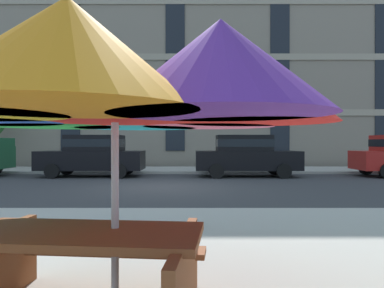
{
  "coord_description": "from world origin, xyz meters",
  "views": [
    {
      "loc": [
        0.97,
        -11.82,
        1.43
      ],
      "look_at": [
        1.02,
        3.2,
        1.4
      ],
      "focal_mm": 33.88,
      "sensor_mm": 36.0,
      "label": 1
    }
  ],
  "objects_px": {
    "patio_umbrella": "(114,86)",
    "picnic_table": "(80,268)",
    "sedan_black": "(92,154)",
    "sedan_black_midblock": "(244,154)"
  },
  "relations": [
    {
      "from": "patio_umbrella",
      "to": "picnic_table",
      "type": "distance_m",
      "value": 1.41
    },
    {
      "from": "sedan_black",
      "to": "patio_umbrella",
      "type": "relative_size",
      "value": 1.27
    },
    {
      "from": "sedan_black",
      "to": "picnic_table",
      "type": "bearing_deg",
      "value": -75.04
    },
    {
      "from": "sedan_black_midblock",
      "to": "picnic_table",
      "type": "relative_size",
      "value": 2.27
    },
    {
      "from": "sedan_black_midblock",
      "to": "patio_umbrella",
      "type": "distance_m",
      "value": 13.06
    },
    {
      "from": "sedan_black",
      "to": "picnic_table",
      "type": "xyz_separation_m",
      "value": [
        3.42,
        -12.79,
        -0.46
      ]
    },
    {
      "from": "patio_umbrella",
      "to": "picnic_table",
      "type": "bearing_deg",
      "value": -158.25
    },
    {
      "from": "sedan_black",
      "to": "sedan_black_midblock",
      "type": "xyz_separation_m",
      "value": [
        6.56,
        0.0,
        0.0
      ]
    },
    {
      "from": "patio_umbrella",
      "to": "picnic_table",
      "type": "height_order",
      "value": "patio_umbrella"
    },
    {
      "from": "picnic_table",
      "to": "sedan_black",
      "type": "bearing_deg",
      "value": 104.96
    }
  ]
}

